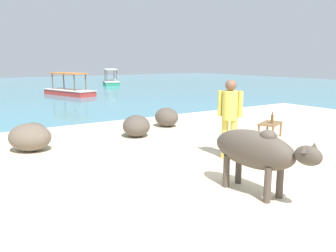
{
  "coord_description": "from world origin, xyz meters",
  "views": [
    {
      "loc": [
        -4.49,
        -3.52,
        2.05
      ],
      "look_at": [
        -0.19,
        3.0,
        0.55
      ],
      "focal_mm": 37.03,
      "sensor_mm": 36.0,
      "label": 1
    }
  ],
  "objects_px": {
    "low_bench_table": "(270,125)",
    "bottle": "(272,119)",
    "cow": "(256,150)",
    "boat_red": "(69,90)",
    "person_standing": "(230,113)",
    "boat_green": "(111,81)"
  },
  "relations": [
    {
      "from": "low_bench_table",
      "to": "person_standing",
      "type": "distance_m",
      "value": 2.47
    },
    {
      "from": "bottle",
      "to": "boat_red",
      "type": "distance_m",
      "value": 14.27
    },
    {
      "from": "low_bench_table",
      "to": "boat_green",
      "type": "bearing_deg",
      "value": 54.16
    },
    {
      "from": "bottle",
      "to": "person_standing",
      "type": "relative_size",
      "value": 0.18
    },
    {
      "from": "low_bench_table",
      "to": "boat_red",
      "type": "distance_m",
      "value": 14.2
    },
    {
      "from": "cow",
      "to": "low_bench_table",
      "type": "xyz_separation_m",
      "value": [
        3.22,
        2.44,
        -0.34
      ]
    },
    {
      "from": "person_standing",
      "to": "bottle",
      "type": "bearing_deg",
      "value": 166.46
    },
    {
      "from": "low_bench_table",
      "to": "bottle",
      "type": "distance_m",
      "value": 0.19
    },
    {
      "from": "cow",
      "to": "boat_red",
      "type": "height_order",
      "value": "boat_red"
    },
    {
      "from": "low_bench_table",
      "to": "boat_red",
      "type": "bearing_deg",
      "value": 70.36
    },
    {
      "from": "bottle",
      "to": "boat_green",
      "type": "relative_size",
      "value": 0.08
    },
    {
      "from": "cow",
      "to": "boat_red",
      "type": "bearing_deg",
      "value": 167.14
    },
    {
      "from": "person_standing",
      "to": "boat_green",
      "type": "xyz_separation_m",
      "value": [
        7.13,
        21.7,
        -0.7
      ]
    },
    {
      "from": "bottle",
      "to": "boat_red",
      "type": "bearing_deg",
      "value": 92.94
    },
    {
      "from": "cow",
      "to": "boat_green",
      "type": "distance_m",
      "value": 24.68
    },
    {
      "from": "person_standing",
      "to": "boat_red",
      "type": "height_order",
      "value": "person_standing"
    },
    {
      "from": "boat_red",
      "to": "low_bench_table",
      "type": "bearing_deg",
      "value": 166.12
    },
    {
      "from": "low_bench_table",
      "to": "bottle",
      "type": "xyz_separation_m",
      "value": [
        -0.01,
        -0.06,
        0.18
      ]
    },
    {
      "from": "low_bench_table",
      "to": "boat_red",
      "type": "relative_size",
      "value": 0.23
    },
    {
      "from": "bottle",
      "to": "cow",
      "type": "bearing_deg",
      "value": -143.41
    },
    {
      "from": "cow",
      "to": "low_bench_table",
      "type": "distance_m",
      "value": 4.05
    },
    {
      "from": "cow",
      "to": "person_standing",
      "type": "xyz_separation_m",
      "value": [
        0.98,
        1.61,
        0.28
      ]
    }
  ]
}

